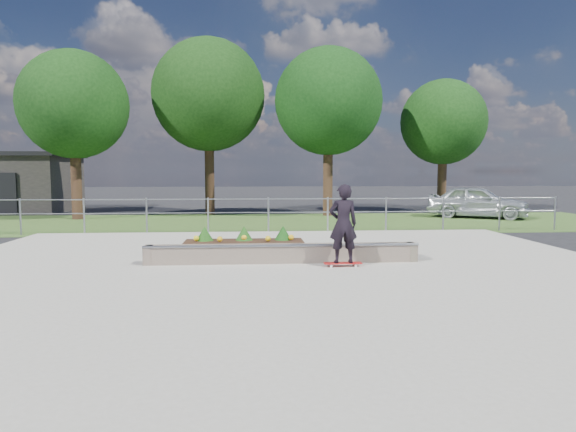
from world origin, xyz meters
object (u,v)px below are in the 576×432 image
at_px(grind_ledge, 282,253).
at_px(parked_car, 478,202).
at_px(planter_bed, 244,244).
at_px(skateboarder, 343,224).

xyz_separation_m(grind_ledge, parked_car, (9.33, 10.69, 0.46)).
bearing_deg(grind_ledge, parked_car, 48.88).
bearing_deg(planter_bed, parked_car, 41.45).
bearing_deg(parked_car, skateboarder, 174.08).
xyz_separation_m(grind_ledge, planter_bed, (-0.86, 1.69, -0.02)).
relative_size(grind_ledge, parked_car, 1.42).
relative_size(planter_bed, parked_car, 0.71).
bearing_deg(skateboarder, grind_ledge, 154.80).
bearing_deg(grind_ledge, skateboarder, -25.20).
bearing_deg(parked_car, planter_bed, 161.18).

